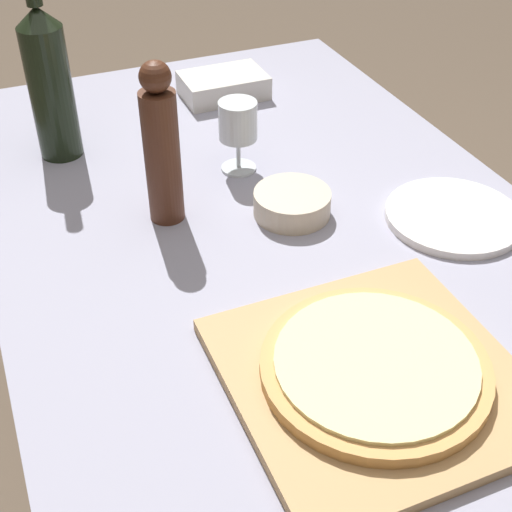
{
  "coord_description": "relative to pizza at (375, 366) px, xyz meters",
  "views": [
    {
      "loc": [
        -0.4,
        -0.81,
        1.46
      ],
      "look_at": [
        -0.09,
        -0.06,
        0.83
      ],
      "focal_mm": 50.0,
      "sensor_mm": 36.0,
      "label": 1
    }
  ],
  "objects": [
    {
      "name": "food_container",
      "position": [
        0.12,
        0.87,
        -0.0
      ],
      "size": [
        0.18,
        0.12,
        0.05
      ],
      "color": "beige",
      "rests_on": "dining_table"
    },
    {
      "name": "cutting_board",
      "position": [
        0.0,
        0.0,
        -0.02
      ],
      "size": [
        0.36,
        0.36,
        0.02
      ],
      "color": "tan",
      "rests_on": "dining_table"
    },
    {
      "name": "wine_glass",
      "position": [
        0.04,
        0.56,
        0.06
      ],
      "size": [
        0.07,
        0.07,
        0.14
      ],
      "color": "silver",
      "rests_on": "dining_table"
    },
    {
      "name": "dining_table",
      "position": [
        0.02,
        0.29,
        -0.12
      ],
      "size": [
        0.91,
        1.63,
        0.77
      ],
      "color": "#9393A8",
      "rests_on": "ground_plane"
    },
    {
      "name": "dinner_plate",
      "position": [
        0.31,
        0.27,
        -0.02
      ],
      "size": [
        0.23,
        0.23,
        0.01
      ],
      "color": "white",
      "rests_on": "dining_table"
    },
    {
      "name": "small_bowl",
      "position": [
        0.07,
        0.39,
        -0.01
      ],
      "size": [
        0.13,
        0.13,
        0.04
      ],
      "color": "beige",
      "rests_on": "dining_table"
    },
    {
      "name": "pepper_mill",
      "position": [
        -0.13,
        0.46,
        0.1
      ],
      "size": [
        0.06,
        0.06,
        0.28
      ],
      "color": "#4C2819",
      "rests_on": "dining_table"
    },
    {
      "name": "wine_bottle",
      "position": [
        -0.26,
        0.75,
        0.12
      ],
      "size": [
        0.08,
        0.08,
        0.37
      ],
      "color": "black",
      "rests_on": "dining_table"
    },
    {
      "name": "pizza",
      "position": [
        0.0,
        0.0,
        0.0
      ],
      "size": [
        0.29,
        0.29,
        0.02
      ],
      "color": "tan",
      "rests_on": "cutting_board"
    }
  ]
}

